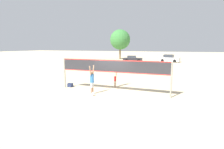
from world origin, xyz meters
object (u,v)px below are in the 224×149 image
player_spiker (92,79)px  parked_car_near (169,59)px  gear_bag (70,85)px  tree_left_cluster (120,40)px  volleyball (93,94)px  parked_car_mid (132,59)px  player_blocker (115,73)px  volleyball_net (112,68)px

player_spiker → parked_car_near: player_spiker is taller
player_spiker → gear_bag: size_ratio=5.44×
parked_car_near → tree_left_cluster: (-12.42, 4.14, 4.28)m
volleyball → parked_car_mid: parked_car_mid is taller
player_blocker → volleyball: size_ratio=9.69×
gear_bag → tree_left_cluster: 32.28m
volleyball_net → player_blocker: bearing=101.7°
volleyball_net → parked_car_mid: size_ratio=1.87×
volleyball_net → parked_car_near: bearing=84.6°
player_blocker → gear_bag: player_blocker is taller
volleyball_net → volleyball: size_ratio=35.51×
volleyball_net → parked_car_near: (2.60, 27.47, -1.05)m
volleyball_net → player_spiker: size_ratio=4.12×
parked_car_mid → tree_left_cluster: (-4.95, 6.42, 4.39)m
parked_car_mid → player_blocker: bearing=-91.5°
volleyball → tree_left_cluster: 34.50m
player_spiker → player_blocker: player_blocker is taller
player_spiker → player_blocker: size_ratio=0.89×
volleyball_net → parked_car_mid: 25.68m
volleyball_net → gear_bag: volleyball_net is taller
player_blocker → volleyball: player_blocker is taller
volleyball_net → player_spiker: volleyball_net is taller
volleyball → parked_car_mid: 26.84m
player_spiker → volleyball: player_spiker is taller
player_spiker → parked_car_near: size_ratio=0.46×
player_blocker → parked_car_near: bearing=173.6°
volleyball → gear_bag: size_ratio=0.63×
parked_car_near → parked_car_mid: (-7.47, -2.28, -0.10)m
player_spiker → gear_bag: (-2.67, 1.26, -0.90)m
player_blocker → tree_left_cluster: 31.73m
volleyball_net → player_spiker: (-1.11, -0.99, -0.69)m
player_spiker → volleyball_net: bearing=-48.3°
gear_bag → parked_car_mid: size_ratio=0.08×
volleyball → tree_left_cluster: tree_left_cluster is taller
gear_bag → parked_car_near: size_ratio=0.08×
gear_bag → volleyball: bearing=-29.0°
parked_car_mid → parked_car_near: bearing=4.6°
volleyball → parked_car_near: size_ratio=0.05×
volleyball → parked_car_mid: bearing=98.6°
parked_car_mid → tree_left_cluster: size_ratio=0.58×
player_blocker → parked_car_mid: size_ratio=0.51×
gear_bag → tree_left_cluster: bearing=100.9°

